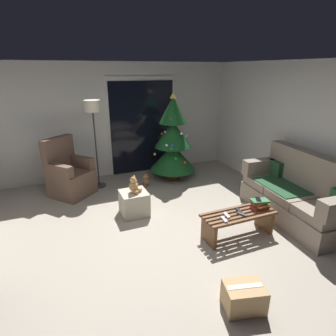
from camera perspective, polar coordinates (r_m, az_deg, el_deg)
The scene contains 20 objects.
ground_plane at distance 4.13m, azimuth -1.41°, elevation -15.01°, with size 7.00×7.00×0.00m, color #9E9384.
wall_back at distance 6.44m, azimuth -11.64°, elevation 9.45°, with size 5.72×0.12×2.50m, color silver.
wall_right at distance 5.28m, azimuth 28.85°, elevation 5.21°, with size 0.12×6.00×2.50m, color silver.
patio_door_frame at distance 6.57m, azimuth -5.29°, elevation 8.63°, with size 1.60×0.02×2.20m, color silver.
patio_door_glass at distance 6.57m, azimuth -5.22°, elevation 8.18°, with size 1.50×0.02×2.10m, color black.
couch at distance 5.03m, azimuth 24.90°, elevation -5.10°, with size 0.93×1.99×1.08m.
coffee_table at distance 4.27m, azimuth 14.16°, elevation -10.38°, with size 1.10×0.40×0.38m.
remote_black at distance 4.26m, azimuth 14.24°, elevation -8.41°, with size 0.04×0.16×0.02m, color black.
remote_graphite at distance 4.16m, azimuth 14.93°, elevation -9.16°, with size 0.04×0.16×0.02m, color #333338.
remote_white at distance 4.09m, azimuth 11.94°, elevation -9.44°, with size 0.04×0.16×0.02m, color silver.
remote_silver at distance 3.98m, azimuth 11.41°, elevation -10.29°, with size 0.04×0.16×0.02m, color #ADADB2.
book_stack at distance 4.42m, azimuth 18.22°, elevation -6.96°, with size 0.29×0.23×0.13m.
cell_phone at distance 4.39m, azimuth 17.97°, elevation -6.07°, with size 0.07×0.14×0.01m, color black.
christmas_tree at distance 6.09m, azimuth 1.00°, elevation 5.34°, with size 1.00×1.00×1.89m.
armchair at distance 5.73m, azimuth -19.60°, elevation -1.38°, with size 0.97×0.97×1.13m.
floor_lamp at distance 5.70m, azimuth -15.09°, elevation 10.50°, with size 0.32×0.32×1.78m.
ottoman at distance 4.78m, azimuth -6.94°, elevation -7.16°, with size 0.44×0.44×0.41m, color #B2A893.
teddy_bear_honey at distance 4.64m, azimuth -6.99°, elevation -3.58°, with size 0.21×0.21×0.29m.
teddy_bear_chestnut_by_tree at distance 5.89m, azimuth -4.57°, elevation -2.62°, with size 0.19×0.20×0.29m.
cardboard_box_taped_mid_floor at distance 3.25m, azimuth 15.26°, elevation -24.11°, with size 0.47×0.39×0.28m.
Camera 1 is at (-1.22, -3.17, 2.35)m, focal length 29.79 mm.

